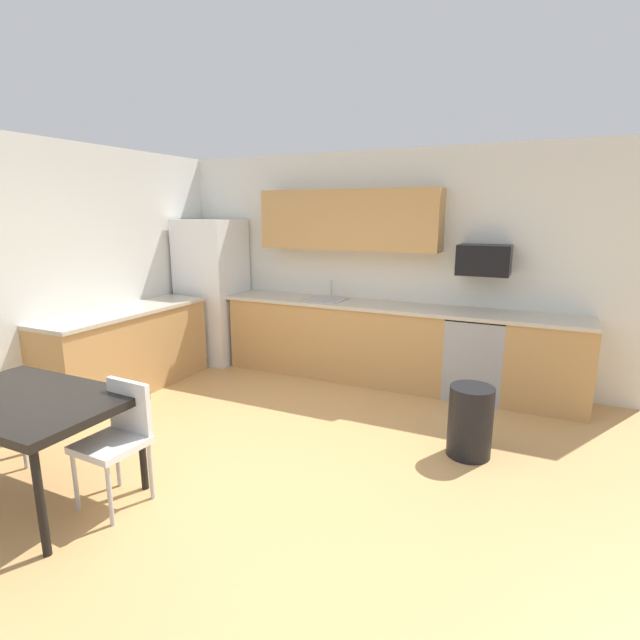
% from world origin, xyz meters
% --- Properties ---
extents(ground_plane, '(12.00, 12.00, 0.00)m').
position_xyz_m(ground_plane, '(0.00, 0.00, 0.00)').
color(ground_plane, tan).
extents(wall_back, '(5.80, 0.10, 2.70)m').
position_xyz_m(wall_back, '(0.00, 2.65, 1.35)').
color(wall_back, silver).
rests_on(wall_back, ground).
extents(wall_left, '(0.10, 5.80, 2.70)m').
position_xyz_m(wall_left, '(-2.65, 0.00, 1.35)').
color(wall_left, silver).
rests_on(wall_left, ground).
extents(cabinet_run_back, '(2.72, 0.60, 0.90)m').
position_xyz_m(cabinet_run_back, '(-0.39, 2.30, 0.45)').
color(cabinet_run_back, tan).
rests_on(cabinet_run_back, ground).
extents(cabinet_run_back_right, '(0.83, 0.60, 0.90)m').
position_xyz_m(cabinet_run_back_right, '(1.99, 2.30, 0.45)').
color(cabinet_run_back_right, tan).
rests_on(cabinet_run_back_right, ground).
extents(cabinet_run_left, '(0.60, 2.00, 0.90)m').
position_xyz_m(cabinet_run_left, '(-2.30, 0.80, 0.45)').
color(cabinet_run_left, tan).
rests_on(cabinet_run_left, ground).
extents(countertop_back, '(4.80, 0.64, 0.04)m').
position_xyz_m(countertop_back, '(0.00, 2.30, 0.92)').
color(countertop_back, beige).
rests_on(countertop_back, cabinet_run_back).
extents(countertop_left, '(0.64, 2.00, 0.04)m').
position_xyz_m(countertop_left, '(-2.30, 0.80, 0.92)').
color(countertop_left, beige).
rests_on(countertop_left, cabinet_run_left).
extents(upper_cabinets_back, '(2.20, 0.34, 0.70)m').
position_xyz_m(upper_cabinets_back, '(-0.30, 2.43, 1.90)').
color(upper_cabinets_back, tan).
extents(refrigerator, '(0.76, 0.70, 1.90)m').
position_xyz_m(refrigerator, '(-2.18, 2.22, 0.95)').
color(refrigerator, white).
rests_on(refrigerator, ground).
extents(oven_range, '(0.60, 0.60, 0.91)m').
position_xyz_m(oven_range, '(1.27, 2.30, 0.46)').
color(oven_range, '#999BA0').
rests_on(oven_range, ground).
extents(microwave, '(0.54, 0.36, 0.32)m').
position_xyz_m(microwave, '(1.27, 2.40, 1.49)').
color(microwave, black).
extents(sink_basin, '(0.48, 0.40, 0.14)m').
position_xyz_m(sink_basin, '(-0.54, 2.30, 0.88)').
color(sink_basin, '#A5A8AD').
rests_on(sink_basin, countertop_back).
extents(sink_faucet, '(0.02, 0.02, 0.24)m').
position_xyz_m(sink_faucet, '(-0.54, 2.48, 1.04)').
color(sink_faucet, '#B2B5BA').
rests_on(sink_faucet, countertop_back).
extents(dining_table, '(1.40, 0.90, 0.75)m').
position_xyz_m(dining_table, '(-1.29, -1.04, 0.69)').
color(dining_table, black).
rests_on(dining_table, ground).
extents(chair_near_table, '(0.42, 0.42, 0.85)m').
position_xyz_m(chair_near_table, '(-0.68, -0.81, 0.50)').
color(chair_near_table, white).
rests_on(chair_near_table, ground).
extents(trash_bin, '(0.36, 0.36, 0.60)m').
position_xyz_m(trash_bin, '(1.43, 0.89, 0.30)').
color(trash_bin, black).
rests_on(trash_bin, ground).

